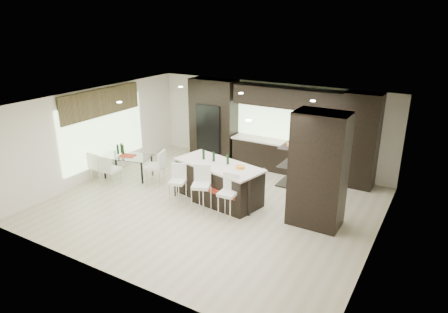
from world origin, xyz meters
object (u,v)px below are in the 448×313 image
Objects in this scene: stool_left at (178,189)px; chair_near at (111,171)px; stool_right at (228,201)px; dining_table at (128,166)px; chair_far at (100,168)px; floor_vase at (310,188)px; stool_mid at (201,194)px; bench at (220,196)px; kitchen_island at (219,182)px; chair_end at (155,169)px.

chair_near is (-2.41, 0.06, -0.02)m from stool_left.
dining_table is at bearing 166.02° from stool_right.
chair_far reaches higher than chair_near.
floor_vase is at bearing 5.16° from stool_left.
dining_table is at bearing 144.27° from stool_mid.
stool_right reaches higher than bench.
stool_mid is 0.69× the size of dining_table.
floor_vase is (3.08, 1.30, 0.23)m from stool_left.
kitchen_island is at bearing 15.31° from chair_far.
bench is at bearing 9.68° from chair_far.
chair_far is (-3.60, -0.77, -0.07)m from kitchen_island.
floor_vase reaches higher than stool_right.
stool_left is at bearing -157.13° from floor_vase.
stool_mid is at bearing 178.20° from stool_right.
stool_mid is 1.04× the size of chair_end.
dining_table is 1.05m from chair_end.
stool_mid is 0.67× the size of bench.
chair_far is at bearing -155.12° from kitchen_island.
stool_right is at bearing -4.40° from chair_near.
stool_mid is at bearing -150.52° from floor_vase.
stool_left reaches higher than bench.
floor_vase reaches higher than kitchen_island.
chair_far is (-4.35, 0.06, -0.02)m from stool_right.
stool_right is at bearing -24.22° from dining_table.
stool_left is 1.11m from bench.
kitchen_island is 1.72× the size of dining_table.
stool_mid is at bearing -19.30° from stool_left.
kitchen_island is 1.11m from stool_left.
chair_end is (1.48, 0.71, 0.03)m from chair_far.
chair_end is at bearing 133.27° from stool_left.
chair_near is 1.26m from chair_end.
stool_left is 0.60× the size of bench.
dining_table is 1.52× the size of chair_end.
stool_right is 0.98× the size of chair_end.
chair_far is 0.93× the size of chair_end.
kitchen_island is 0.84m from stool_mid.
chair_end is (-4.45, -0.54, -0.21)m from floor_vase.
chair_near is at bearing -167.25° from floor_vase.
stool_left is 0.94× the size of chair_end.
floor_vase reaches higher than stool_left.
stool_mid is at bearing -26.99° from dining_table.
dining_table is (-3.40, 0.28, 0.06)m from bench.
stool_left is 1.57m from chair_end.
chair_end reaches higher than stool_right.
bench is 3.43m from chair_near.
stool_right is 2.07m from floor_vase.
chair_end is at bearing 162.14° from stool_right.
bench is at bearing -41.05° from kitchen_island.
floor_vase is 5.53m from dining_table.
chair_far reaches higher than dining_table.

